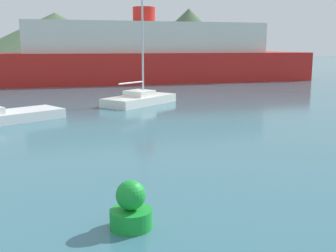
% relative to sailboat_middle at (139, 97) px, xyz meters
% --- Properties ---
extents(sailboat_middle, '(5.44, 4.46, 11.33)m').
position_rel_sailboat_middle_xyz_m(sailboat_middle, '(0.00, 0.00, 0.00)').
color(sailboat_middle, white).
rests_on(sailboat_middle, ground_plane).
extents(ferry_distant, '(35.27, 13.57, 7.55)m').
position_rel_sailboat_middle_xyz_m(ferry_distant, '(6.50, 16.96, 2.17)').
color(ferry_distant, red).
rests_on(ferry_distant, ground_plane).
extents(buoy_marker, '(0.87, 0.87, 1.00)m').
position_rel_sailboat_middle_xyz_m(buoy_marker, '(-6.28, -17.44, -0.04)').
color(buoy_marker, green).
rests_on(buoy_marker, ground_plane).
extents(hill_east, '(41.57, 41.57, 10.17)m').
position_rel_sailboat_middle_xyz_m(hill_east, '(4.40, 63.82, 4.64)').
color(hill_east, '#4C6647').
rests_on(hill_east, ground_plane).
extents(hill_far_east, '(26.84, 26.84, 12.41)m').
position_rel_sailboat_middle_xyz_m(hill_far_east, '(36.67, 68.67, 5.76)').
color(hill_far_east, '#4C6647').
rests_on(hill_far_east, ground_plane).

